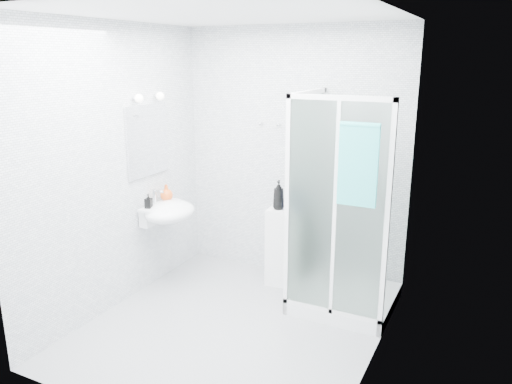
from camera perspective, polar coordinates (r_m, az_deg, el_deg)
The scene contains 12 objects.
room at distance 4.03m, azimuth -2.85°, elevation 0.97°, with size 2.40×2.60×2.60m.
shower_enclosure at distance 4.73m, azimuth 9.09°, elevation -7.93°, with size 0.90×0.95×2.00m.
wall_basin at distance 5.05m, azimuth -10.07°, elevation -2.23°, with size 0.46×0.56×0.35m.
mirror at distance 5.01m, azimuth -12.28°, elevation 5.78°, with size 0.02×0.60×0.70m, color white.
vanity_lights at distance 4.93m, azimuth -12.10°, elevation 10.57°, with size 0.10×0.40×0.08m.
wall_hooks at distance 5.19m, azimuth 1.50°, elevation 7.77°, with size 0.23×0.06×0.03m.
storage_cabinet at distance 5.18m, azimuth 3.37°, elevation -6.16°, with size 0.36×0.37×0.81m.
hand_towel at distance 3.98m, azimuth 11.60°, elevation 3.28°, with size 0.31×0.05×0.67m.
shampoo_bottle_a at distance 4.98m, azimuth 2.60°, elevation -0.32°, with size 0.11×0.12×0.30m, color black.
shampoo_bottle_b at distance 4.98m, azimuth 4.26°, elevation -0.61°, with size 0.11×0.12×0.25m, color #0E1758.
soap_dispenser_orange at distance 5.19m, azimuth -10.20°, elevation -0.06°, with size 0.13×0.13×0.17m, color #DF561A.
soap_dispenser_black at distance 4.96m, azimuth -12.19°, elevation -1.02°, with size 0.06×0.07×0.14m, color black.
Camera 1 is at (1.92, -3.41, 2.29)m, focal length 35.00 mm.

